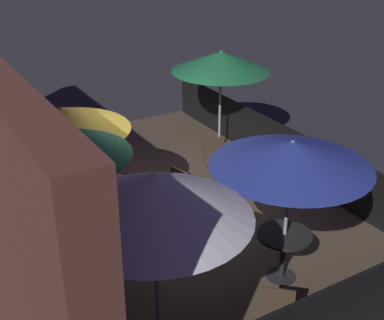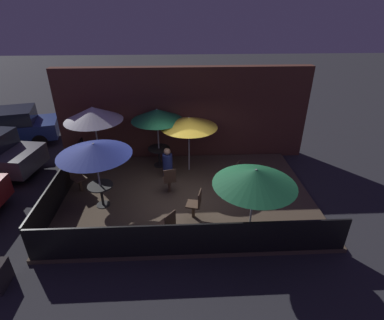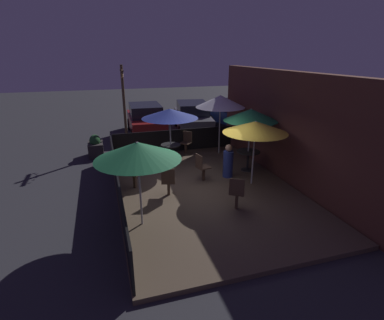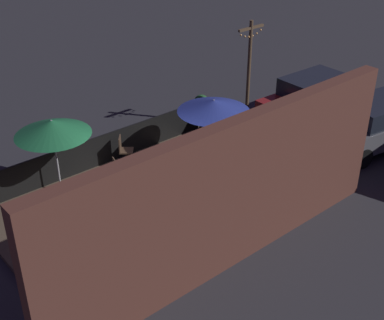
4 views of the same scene
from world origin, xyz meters
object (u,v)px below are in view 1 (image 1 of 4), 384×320
(patio_umbrella_2, at_px, (154,196))
(patio_chair_1, at_px, (174,195))
(patio_chair_0, at_px, (215,161))
(patio_umbrella_1, at_px, (59,141))
(patio_chair_2, at_px, (107,151))
(patio_umbrella_0, at_px, (292,154))
(patron_0, at_px, (121,212))
(patio_chair_4, at_px, (283,163))
(patio_umbrella_3, at_px, (221,61))
(patio_umbrella_4, at_px, (63,119))
(dining_table_0, at_px, (284,244))
(patio_chair_3, at_px, (276,311))
(dining_table_1, at_px, (70,237))

(patio_umbrella_2, xyz_separation_m, patio_chair_1, (2.59, -1.64, -1.70))
(patio_umbrella_2, height_order, patio_chair_0, patio_umbrella_2)
(patio_umbrella_1, bearing_deg, patio_chair_2, -32.41)
(patio_umbrella_0, bearing_deg, patron_0, 38.04)
(patio_chair_4, bearing_deg, patio_umbrella_3, -141.68)
(patio_umbrella_2, bearing_deg, patron_0, -14.95)
(patio_umbrella_2, height_order, patio_umbrella_4, patio_umbrella_2)
(patio_chair_1, bearing_deg, patron_0, -7.91)
(patio_umbrella_1, height_order, patio_umbrella_3, patio_umbrella_1)
(patio_chair_4, bearing_deg, patio_chair_1, -51.07)
(patio_chair_4, bearing_deg, dining_table_0, 0.00)
(patio_umbrella_1, relative_size, patio_chair_3, 2.46)
(dining_table_1, bearing_deg, patio_umbrella_3, -58.79)
(patio_chair_3, bearing_deg, dining_table_1, 74.57)
(dining_table_0, xyz_separation_m, patio_chair_4, (2.05, -1.68, -0.04))
(patio_umbrella_3, distance_m, patio_chair_2, 2.93)
(patio_umbrella_4, xyz_separation_m, dining_table_0, (-2.77, -2.07, -1.33))
(patio_umbrella_3, height_order, patio_umbrella_4, patio_umbrella_3)
(patio_umbrella_0, height_order, patio_chair_3, patio_umbrella_0)
(patio_umbrella_4, distance_m, patio_chair_2, 2.34)
(dining_table_1, xyz_separation_m, patio_chair_3, (-2.60, -1.58, -0.08))
(patio_umbrella_3, height_order, dining_table_0, patio_umbrella_3)
(patio_umbrella_1, distance_m, patio_chair_4, 4.45)
(dining_table_1, relative_size, patio_chair_2, 0.87)
(patio_chair_1, bearing_deg, patio_umbrella_1, -0.00)
(patio_umbrella_3, bearing_deg, patio_chair_3, 153.01)
(patio_umbrella_2, distance_m, patio_chair_2, 5.21)
(patio_umbrella_3, distance_m, patio_chair_0, 2.21)
(patio_umbrella_0, distance_m, patio_umbrella_3, 4.53)
(patio_chair_0, bearing_deg, patio_chair_4, 64.45)
(patio_chair_1, xyz_separation_m, patio_chair_2, (2.15, 0.27, 0.02))
(patio_chair_2, bearing_deg, patio_umbrella_4, -7.68)
(patio_chair_2, bearing_deg, patio_umbrella_1, 0.00)
(patio_umbrella_4, relative_size, patio_chair_4, 2.19)
(dining_table_0, xyz_separation_m, dining_table_1, (1.65, 2.48, 0.01))
(dining_table_0, bearing_deg, patio_umbrella_1, 56.45)
(dining_table_1, bearing_deg, patio_umbrella_0, -123.55)
(dining_table_0, relative_size, patio_chair_3, 0.83)
(dining_table_0, height_order, patio_chair_0, patio_chair_0)
(patio_umbrella_4, distance_m, patio_chair_0, 3.14)
(patio_chair_0, xyz_separation_m, patio_chair_2, (1.37, 1.58, 0.04))
(patio_umbrella_2, height_order, patio_chair_1, patio_umbrella_2)
(patio_chair_4, bearing_deg, patron_0, -49.58)
(patio_chair_3, height_order, patron_0, patron_0)
(patio_chair_4, bearing_deg, patio_chair_3, -1.33)
(patio_umbrella_1, relative_size, patio_chair_2, 2.36)
(patio_umbrella_1, xyz_separation_m, patio_chair_3, (-2.60, -1.58, -1.55))
(patio_chair_1, height_order, patio_chair_4, patio_chair_4)
(dining_table_1, xyz_separation_m, patron_0, (0.34, -0.93, -0.06))
(patio_umbrella_0, bearing_deg, dining_table_1, 56.45)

